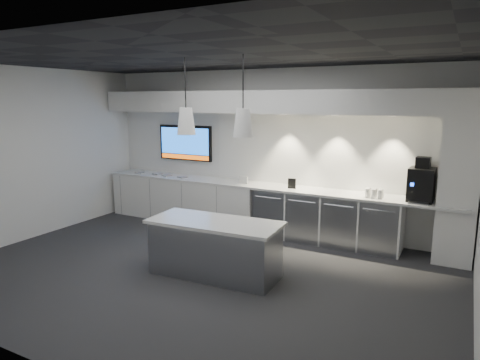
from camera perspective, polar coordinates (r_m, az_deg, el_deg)
The scene contains 27 objects.
floor at distance 6.31m, azimuth -5.72°, elevation -12.17°, with size 7.00×7.00×0.00m, color #2B2C2E.
ceiling at distance 5.84m, azimuth -6.28°, elevation 16.09°, with size 7.00×7.00×0.00m, color black.
wall_back at distance 8.06m, azimuth 4.04°, elevation 3.94°, with size 7.00×7.00×0.00m, color white.
wall_front at distance 4.11m, azimuth -25.95°, elevation -3.69°, with size 7.00×7.00×0.00m, color white.
wall_left at distance 8.36m, azimuth -26.32°, elevation 3.10°, with size 7.00×7.00×0.00m, color white.
back_counter at distance 7.86m, azimuth 3.01°, elevation -0.79°, with size 6.80×0.65×0.04m, color white.
left_base_cabinets at distance 8.83m, azimuth -7.35°, elevation -2.58°, with size 3.30×0.63×0.86m, color white.
fridge_unit_a at distance 7.87m, azimuth 4.63°, elevation -4.21°, with size 0.60×0.61×0.85m, color gray.
fridge_unit_b at distance 7.65m, azimuth 8.97°, elevation -4.75°, with size 0.60×0.61×0.85m, color gray.
fridge_unit_c at distance 7.48m, azimuth 13.55°, elevation -5.28°, with size 0.60×0.61×0.85m, color gray.
fridge_unit_d at distance 7.35m, azimuth 18.32°, elevation -5.80°, with size 0.60×0.61×0.85m, color gray.
backsplash at distance 7.63m, azimuth 12.25°, elevation 3.72°, with size 4.60×0.03×1.30m, color white.
soffit at distance 7.73m, azimuth 3.21°, elevation 10.35°, with size 6.90×0.60×0.40m, color white.
column at distance 7.10m, azimuth 27.21°, elevation 0.22°, with size 0.55×0.55×2.60m, color white.
wall_tv at distance 8.95m, azimuth -7.30°, elevation 4.94°, with size 1.25×0.07×0.72m.
island at distance 6.08m, azimuth -3.35°, elevation -9.01°, with size 1.90×0.90×0.79m.
bin at distance 6.79m, azimuth -9.15°, elevation -8.38°, with size 0.34×0.34×0.48m, color gray.
coffee_machine at distance 7.14m, azimuth 23.04°, elevation -0.37°, with size 0.39×0.55×0.68m.
sign_black at distance 7.56m, azimuth 6.93°, elevation -0.47°, with size 0.14×0.02×0.18m, color black.
sign_white at distance 7.96m, azimuth 0.47°, elevation 0.02°, with size 0.18×0.02×0.14m, color white.
cup_cluster at distance 7.14m, azimuth 17.48°, elevation -1.69°, with size 0.27×0.17×0.15m, color white, non-canonical shape.
tray_a at distance 9.36m, azimuth -13.24°, elevation 0.99°, with size 0.16×0.16×0.03m, color gray.
tray_b at distance 9.10m, azimuth -10.95°, elevation 0.81°, with size 0.16×0.16×0.03m, color gray.
tray_c at distance 8.88m, azimuth -9.74°, elevation 0.61°, with size 0.16×0.16×0.03m, color gray.
tray_d at distance 8.66m, azimuth -7.69°, elevation 0.40°, with size 0.16×0.16×0.03m, color gray.
pendant_left at distance 5.97m, azimuth -7.19°, elevation 7.82°, with size 0.26×0.26×1.07m.
pendant_right at distance 5.51m, azimuth 0.41°, elevation 7.67°, with size 0.26×0.26×1.07m.
Camera 1 is at (3.27, -4.80, 2.44)m, focal length 32.00 mm.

